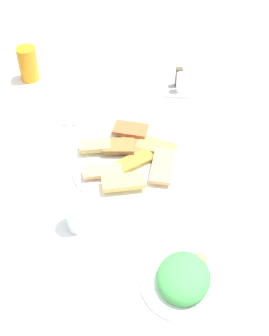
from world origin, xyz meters
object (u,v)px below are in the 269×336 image
Objects in this scene: soda_can at (28,64)px; paper_napkin at (75,108)px; drinking_glass at (78,214)px; fork at (80,107)px; pide_platter at (131,161)px; spoon at (69,108)px; condiment_caddy at (179,85)px; dining_table at (138,203)px; salad_plate_greens at (184,279)px.

soda_can is 1.01× the size of paper_napkin.
soda_can is 0.70m from drinking_glass.
fork is at bearing -90.00° from paper_napkin.
soda_can reaches higher than pide_platter.
drinking_glass is 0.49m from spoon.
pide_platter is at bearing 151.12° from condiment_caddy.
drinking_glass reaches higher than dining_table.
salad_plate_greens is 0.31m from drinking_glass.
condiment_caddy is at bearing -28.88° from pide_platter.
spoon reaches higher than dining_table.
soda_can reaches higher than drinking_glass.
drinking_glass is (-0.21, 0.15, 0.03)m from pide_platter.
fork is (0.68, 0.24, -0.02)m from salad_plate_greens.
condiment_caddy is (0.43, -0.18, 0.11)m from dining_table.
dining_table is 0.41m from paper_napkin.
condiment_caddy is at bearing -70.11° from spoon.
drinking_glass is 0.72× the size of paper_napkin.
paper_napkin is at bearing 1.86° from drinking_glass.
condiment_caddy reaches higher than fork.
dining_table is 0.40m from fork.
salad_plate_greens is at bearing -148.43° from fork.
salad_plate_greens is 1.06× the size of fork.
salad_plate_greens is at bearing -154.72° from soda_can.
paper_napkin is 1.12× the size of condiment_caddy.
paper_napkin is at bearing -80.88° from spoon.
paper_napkin is at bearing -139.95° from soda_can.
pide_platter is at bearing -149.62° from paper_napkin.
pide_platter is at bearing 10.52° from dining_table.
condiment_caddy is (0.07, -0.36, 0.02)m from paper_napkin.
fork is at bearing 19.01° from salad_plate_greens.
salad_plate_greens is at bearing -166.96° from dining_table.
dining_table is at bearing 13.04° from salad_plate_greens.
soda_can is at bearing 55.68° from fork.
soda_can is (0.47, 0.32, 0.05)m from pide_platter.
paper_napkin is (0.35, 0.18, 0.09)m from dining_table.
salad_plate_greens reaches higher than dining_table.
fork and spoon have the same top height.
condiment_caddy reaches higher than paper_napkin.
spoon is (0.68, 0.27, -0.02)m from salad_plate_greens.
salad_plate_greens reaches higher than spoon.
salad_plate_greens is 0.76m from condiment_caddy.
fork is (0.00, -0.02, 0.00)m from paper_napkin.
soda_can is at bearing 14.36° from drinking_glass.
salad_plate_greens reaches higher than paper_napkin.
pide_platter is at bearing -145.44° from soda_can.
drinking_glass is at bearing -167.68° from fork.
soda_can reaches higher than fork.
pide_platter is 1.82× the size of fork.
spoon is (0.00, 0.04, 0.00)m from fork.
soda_can is at bearing 77.18° from condiment_caddy.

